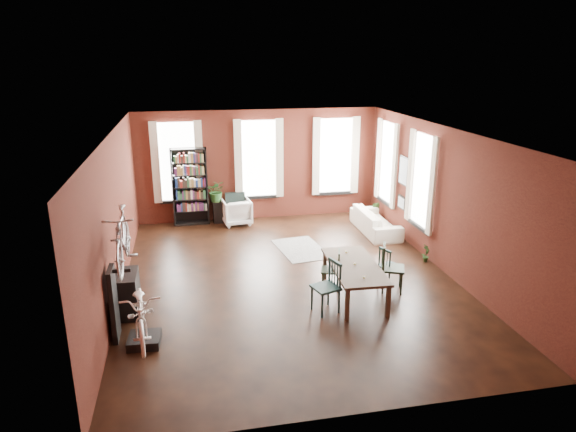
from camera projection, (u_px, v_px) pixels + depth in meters
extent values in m
plane|color=black|center=(289.00, 279.00, 11.19)|extent=(9.00, 9.00, 0.00)
cube|color=silver|center=(289.00, 132.00, 10.23)|extent=(7.00, 9.00, 0.04)
cube|color=#411610|center=(259.00, 165.00, 14.92)|extent=(7.00, 0.04, 3.20)
cube|color=#411610|center=(360.00, 309.00, 6.50)|extent=(7.00, 0.04, 3.20)
cube|color=#411610|center=(115.00, 219.00, 10.06)|extent=(0.04, 9.00, 3.20)
cube|color=#411610|center=(444.00, 200.00, 11.36)|extent=(0.04, 9.00, 3.20)
cube|color=white|center=(178.00, 162.00, 14.40)|extent=(1.00, 0.04, 2.20)
cube|color=beige|center=(178.00, 162.00, 14.33)|extent=(1.40, 0.06, 2.30)
cube|color=white|center=(259.00, 159.00, 14.83)|extent=(1.00, 0.04, 2.20)
cube|color=beige|center=(259.00, 159.00, 14.76)|extent=(1.40, 0.06, 2.30)
cube|color=white|center=(335.00, 156.00, 15.26)|extent=(1.00, 0.04, 2.20)
cube|color=beige|center=(336.00, 156.00, 15.19)|extent=(1.40, 0.06, 2.30)
cube|color=white|center=(423.00, 181.00, 12.23)|extent=(0.04, 1.00, 2.20)
cube|color=beige|center=(421.00, 181.00, 12.22)|extent=(0.06, 1.40, 2.30)
cube|color=white|center=(388.00, 163.00, 14.29)|extent=(0.04, 1.00, 2.20)
cube|color=beige|center=(386.00, 163.00, 14.28)|extent=(0.06, 1.40, 2.30)
cube|color=black|center=(404.00, 171.00, 13.26)|extent=(0.04, 0.55, 0.75)
cube|color=black|center=(402.00, 203.00, 13.52)|extent=(0.04, 0.45, 0.35)
cube|color=#46372A|center=(354.00, 281.00, 10.28)|extent=(1.02, 2.07, 0.69)
cube|color=#1C3E3D|center=(326.00, 287.00, 9.65)|extent=(0.57, 0.57, 1.00)
cube|color=black|center=(331.00, 270.00, 10.62)|extent=(0.49, 0.49, 0.84)
cube|color=black|center=(393.00, 268.00, 10.51)|extent=(0.59, 0.59, 0.99)
cube|color=#1A3A3B|center=(390.00, 266.00, 10.80)|extent=(0.50, 0.50, 0.84)
cube|color=black|center=(190.00, 187.00, 14.51)|extent=(1.00, 0.32, 2.20)
imported|color=white|center=(237.00, 210.00, 14.71)|extent=(0.86, 0.81, 0.80)
imported|color=beige|center=(376.00, 218.00, 14.05)|extent=(0.61, 2.08, 0.81)
cube|color=black|center=(301.00, 249.00, 12.90)|extent=(1.28, 1.82, 0.01)
cube|color=black|center=(144.00, 340.00, 8.66)|extent=(0.56, 0.56, 0.15)
cube|color=black|center=(114.00, 304.00, 8.68)|extent=(0.16, 0.60, 1.30)
cube|color=black|center=(128.00, 293.00, 9.62)|extent=(0.40, 0.80, 0.80)
cube|color=black|center=(219.00, 212.00, 14.89)|extent=(0.31, 0.31, 0.63)
imported|color=#2A5522|center=(374.00, 216.00, 15.10)|extent=(0.52, 0.65, 0.26)
imported|color=#285221|center=(426.00, 259.00, 12.09)|extent=(0.47, 0.47, 0.16)
imported|color=white|center=(139.00, 289.00, 8.35)|extent=(0.71, 0.99, 1.78)
imported|color=#A5A8AD|center=(120.00, 220.00, 8.28)|extent=(0.47, 1.00, 1.66)
imported|color=#255823|center=(217.00, 193.00, 14.70)|extent=(0.71, 0.76, 0.50)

